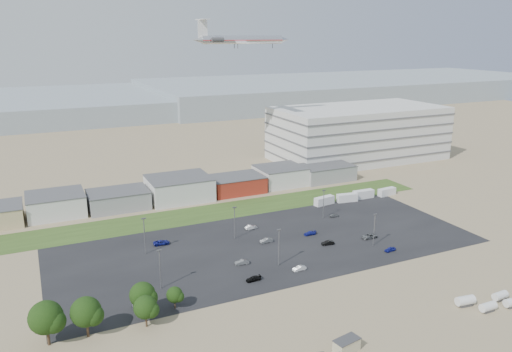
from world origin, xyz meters
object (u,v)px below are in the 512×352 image
parked_car_2 (390,249)px  parked_car_8 (334,215)px  portable_shed (347,345)px  parked_car_11 (251,227)px  parked_car_3 (253,279)px  parked_car_9 (162,243)px  parked_car_13 (299,268)px  airliner (243,40)px  parked_car_4 (242,262)px  parked_car_12 (310,233)px  parked_car_7 (266,241)px  parked_car_10 (142,304)px  parked_car_1 (328,243)px  storage_tank_nw (465,300)px  tree_far_left (46,321)px  parked_car_0 (369,236)px  box_trailer_a (324,201)px

parked_car_2 → parked_car_8: 29.45m
portable_shed → parked_car_11: bearing=71.1°
portable_shed → parked_car_3: portable_shed is taller
parked_car_9 → parked_car_13: size_ratio=1.29×
airliner → parked_car_4: size_ratio=11.30×
parked_car_4 → parked_car_12: bearing=118.3°
parked_car_7 → parked_car_10: 45.03m
parked_car_1 → parked_car_7: parked_car_7 is taller
storage_tank_nw → parked_car_10: size_ratio=0.95×
tree_far_left → parked_car_9: (31.96, 38.01, -4.58)m
storage_tank_nw → parked_car_3: bearing=141.3°
portable_shed → parked_car_0: (37.73, 42.74, -0.66)m
parked_car_1 → parked_car_9: 47.49m
parked_car_10 → parked_car_3: bearing=-92.2°
parked_car_3 → parked_car_10: parked_car_10 is taller
parked_car_12 → parked_car_13: size_ratio=1.06×
airliner → parked_car_12: (-9.88, -72.67, -55.38)m
airliner → parked_car_3: 113.64m
airliner → parked_car_10: bearing=-123.2°
box_trailer_a → parked_car_7: (-33.29, -21.62, -0.80)m
portable_shed → parked_car_10: bearing=123.2°
parked_car_3 → parked_car_13: (12.88, 0.10, 0.04)m
parked_car_3 → storage_tank_nw: bearing=49.8°
parked_car_3 → parked_car_12: 33.53m
parked_car_9 → parked_car_12: 43.77m
parked_car_9 → parked_car_8: bearing=-88.0°
parked_car_8 → parked_car_11: bearing=89.2°
tree_far_left → parked_car_9: 49.87m
box_trailer_a → parked_car_9: 61.99m
parked_car_13 → airliner: bearing=161.2°
parked_car_4 → parked_car_12: 28.14m
parked_car_1 → parked_car_4: (-27.19, -1.25, 0.00)m
parked_car_10 → airliner: bearing=-38.0°
parked_car_3 → parked_car_11: bearing=155.2°
portable_shed → parked_car_12: (23.20, 52.32, -0.76)m
airliner → tree_far_left: bearing=-128.6°
parked_car_1 → parked_car_10: parked_car_10 is taller
parked_car_1 → portable_shed: bearing=-21.6°
parked_car_10 → parked_car_13: bearing=-92.3°
portable_shed → parked_car_10: portable_shed is taller
parked_car_12 → tree_far_left: bearing=-68.6°
portable_shed → parked_car_4: portable_shed is taller
parked_car_3 → parked_car_11: 33.71m
portable_shed → parked_car_9: portable_shed is taller
tree_far_left → parked_car_8: bearing=22.2°
parked_car_7 → parked_car_8: bearing=107.4°
parked_car_3 → parked_car_7: (13.05, 19.58, 0.08)m
parked_car_7 → parked_car_11: size_ratio=1.03×
box_trailer_a → parked_car_7: bearing=-156.5°
box_trailer_a → parked_car_13: 53.00m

